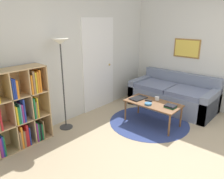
{
  "coord_description": "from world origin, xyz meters",
  "views": [
    {
      "loc": [
        -2.89,
        -1.04,
        2.02
      ],
      "look_at": [
        -0.23,
        1.31,
        0.85
      ],
      "focal_mm": 35.0,
      "sensor_mm": 36.0,
      "label": 1
    }
  ],
  "objects": [
    {
      "name": "rug",
      "position": [
        0.61,
        1.05,
        0.0
      ],
      "size": [
        1.59,
        1.59,
        0.01
      ],
      "color": "navy",
      "rests_on": "ground_plane"
    },
    {
      "name": "floor_lamp",
      "position": [
        -0.64,
        2.13,
        1.43
      ],
      "size": [
        0.3,
        0.3,
        1.68
      ],
      "color": "#333333",
      "rests_on": "ground_plane"
    },
    {
      "name": "bookshelf",
      "position": [
        -1.48,
        2.19,
        0.62
      ],
      "size": [
        0.92,
        0.34,
        1.29
      ],
      "color": "tan",
      "rests_on": "ground_plane"
    },
    {
      "name": "ground_plane",
      "position": [
        0.0,
        0.0,
        0.0
      ],
      "size": [
        14.0,
        14.0,
        0.0
      ],
      "primitive_type": "plane",
      "color": "tan"
    },
    {
      "name": "couch",
      "position": [
        1.67,
        1.07,
        0.28
      ],
      "size": [
        0.94,
        1.88,
        0.78
      ],
      "color": "gray",
      "rests_on": "ground_plane"
    },
    {
      "name": "bowl",
      "position": [
        0.45,
        0.99,
        0.46
      ],
      "size": [
        0.14,
        0.14,
        0.04
      ],
      "color": "teal",
      "rests_on": "coffee_table"
    },
    {
      "name": "remote",
      "position": [
        0.62,
        1.09,
        0.46
      ],
      "size": [
        0.06,
        0.15,
        0.02
      ],
      "color": "black",
      "rests_on": "coffee_table"
    },
    {
      "name": "wall_right",
      "position": [
        2.12,
        1.19,
        1.3
      ],
      "size": [
        0.08,
        5.38,
        2.6
      ],
      "color": "silver",
      "rests_on": "ground_plane"
    },
    {
      "name": "cup",
      "position": [
        0.78,
        0.99,
        0.48
      ],
      "size": [
        0.08,
        0.08,
        0.07
      ],
      "color": "white",
      "rests_on": "coffee_table"
    },
    {
      "name": "book_stack_on_table",
      "position": [
        0.61,
        0.61,
        0.47
      ],
      "size": [
        0.17,
        0.19,
        0.04
      ],
      "color": "#196B38",
      "rests_on": "coffee_table"
    },
    {
      "name": "coffee_table",
      "position": [
        0.6,
        0.98,
        0.4
      ],
      "size": [
        0.55,
        1.06,
        0.45
      ],
      "color": "brown",
      "rests_on": "ground_plane"
    },
    {
      "name": "laptop",
      "position": [
        0.6,
        1.32,
        0.46
      ],
      "size": [
        0.37,
        0.26,
        0.02
      ],
      "color": "black",
      "rests_on": "coffee_table"
    },
    {
      "name": "wall_back",
      "position": [
        0.02,
        2.4,
        1.29
      ],
      "size": [
        7.2,
        0.11,
        2.6
      ],
      "color": "silver",
      "rests_on": "ground_plane"
    }
  ]
}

